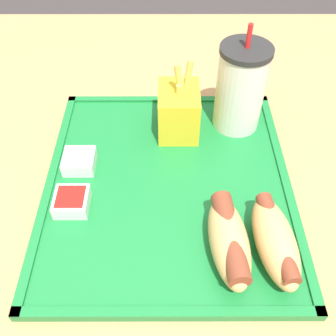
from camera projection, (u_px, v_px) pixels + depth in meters
dining_table at (156, 315)px, 0.82m from camera, size 1.14×0.88×0.75m
food_tray at (168, 184)px, 0.57m from camera, size 0.39×0.35×0.01m
soda_cup at (240, 88)px, 0.60m from camera, size 0.08×0.08×0.17m
hot_dog_far at (275, 241)px, 0.47m from camera, size 0.13×0.06×0.05m
hot_dog_near at (229, 240)px, 0.47m from camera, size 0.13×0.06×0.05m
fries_carton at (179, 110)px, 0.61m from camera, size 0.08×0.06×0.12m
sauce_cup_mayo at (79, 161)px, 0.58m from camera, size 0.05×0.05×0.02m
sauce_cup_ketchup at (72, 201)px, 0.53m from camera, size 0.05×0.05×0.02m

